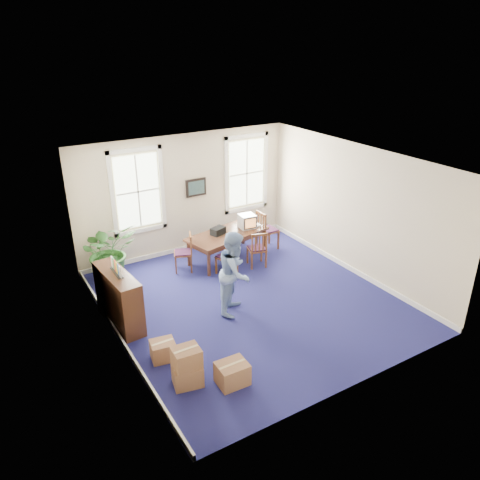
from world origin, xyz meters
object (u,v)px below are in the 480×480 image
credenza (119,297)px  cardboard_boxes (195,359)px  conference_table (227,246)px  man (235,272)px  crt_tv (247,221)px  chair_near_left (227,256)px  potted_plant (109,251)px

credenza → cardboard_boxes: (0.57, -2.32, -0.23)m
conference_table → man: man is taller
crt_tv → credenza: bearing=-154.3°
crt_tv → chair_near_left: crt_tv is taller
chair_near_left → potted_plant: (-2.53, 1.26, 0.25)m
cardboard_boxes → man: bearing=41.6°
crt_tv → potted_plant: 3.65m
conference_table → cardboard_boxes: cardboard_boxes is taller
man → credenza: (-2.28, 0.80, -0.31)m
credenza → potted_plant: bearing=73.4°
chair_near_left → potted_plant: bearing=-41.2°
credenza → conference_table: bearing=18.7°
conference_table → credenza: (-3.39, -1.47, 0.23)m
conference_table → crt_tv: bearing=-8.7°
crt_tv → potted_plant: (-3.61, 0.47, -0.19)m
crt_tv → conference_table: bearing=-170.6°
conference_table → man: size_ratio=1.19×
credenza → potted_plant: size_ratio=1.05×
conference_table → credenza: size_ratio=1.41×
crt_tv → cardboard_boxes: bearing=-127.0°
credenza → cardboard_boxes: bearing=-80.9°
chair_near_left → conference_table: bearing=-135.7°
chair_near_left → man: size_ratio=0.53×
conference_table → chair_near_left: chair_near_left is taller
chair_near_left → cardboard_boxes: (-2.37, -3.05, -0.10)m
conference_table → credenza: 3.70m
chair_near_left → cardboard_boxes: 3.86m
conference_table → credenza: bearing=-169.6°
potted_plant → crt_tv: bearing=-7.4°
conference_table → potted_plant: potted_plant is taller
credenza → potted_plant: potted_plant is taller
conference_table → crt_tv: 0.85m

